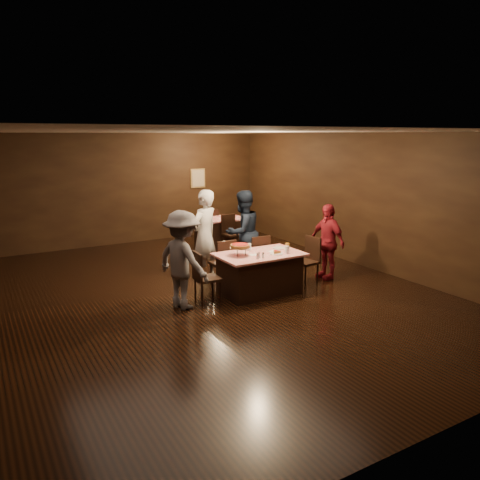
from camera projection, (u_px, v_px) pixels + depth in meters
The scene contains 22 objects.
room at pixel (204, 181), 8.40m from camera, with size 10.00×10.04×3.02m.
main_table at pixel (260, 273), 8.86m from camera, with size 1.60×1.00×0.77m, color #A40A0D.
back_table at pixel (220, 232), 12.59m from camera, with size 1.30×0.90×0.77m, color red.
chair_far_left at pixel (222, 262), 9.28m from camera, with size 0.42×0.42×0.95m, color black.
chair_far_right at pixel (256, 257), 9.67m from camera, with size 0.42×0.42×0.95m, color black.
chair_end_left at pixel (207, 277), 8.30m from camera, with size 0.42×0.42×0.95m, color black.
chair_end_right at pixel (306, 261), 9.38m from camera, with size 0.42×0.42×0.95m, color black.
chair_back_near at pixel (232, 234), 11.98m from camera, with size 0.42×0.42×0.95m, color black.
chair_back_far at pixel (210, 225), 13.08m from camera, with size 0.42×0.42×0.95m, color black.
diner_white_jacket at pixel (204, 236), 9.52m from camera, with size 0.69×0.45×1.88m, color silver.
diner_navy_hoodie at pixel (243, 232), 10.05m from camera, with size 0.88×0.68×1.80m, color black.
diner_grey_knit at pixel (183, 260), 7.98m from camera, with size 1.11×0.64×1.71m, color slate.
diner_red_shirt at pixel (327, 241), 9.69m from camera, with size 0.92×0.38×1.57m, color maroon.
pizza_stand at pixel (240, 246), 8.58m from camera, with size 0.38×0.38×0.22m.
plate_with_slice at pixel (276, 253), 8.74m from camera, with size 0.25×0.25×0.06m.
plate_empty at pixel (279, 248), 9.17m from camera, with size 0.25×0.25×0.01m, color white.
glass_front_right at pixel (287, 250), 8.77m from camera, with size 0.08×0.08×0.14m, color silver.
glass_amber at pixel (287, 247), 9.01m from camera, with size 0.08×0.08×0.14m, color #BF7F26.
glass_back at pixel (249, 247), 8.99m from camera, with size 0.08×0.08×0.14m, color silver.
condiments at pixel (260, 255), 8.44m from camera, with size 0.17×0.10×0.09m.
napkin_center at pixel (273, 251), 8.92m from camera, with size 0.16×0.16×0.01m, color white.
napkin_left at pixel (254, 255), 8.66m from camera, with size 0.16×0.16×0.01m, color white.
Camera 1 is at (-3.66, -7.61, 2.94)m, focal length 35.00 mm.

